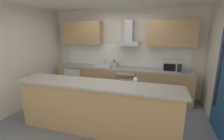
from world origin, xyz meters
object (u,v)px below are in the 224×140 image
(kettle, at_px, (114,64))
(wine_glass, at_px, (135,80))
(oven, at_px, (127,83))
(sink, at_px, (104,66))
(refrigerator, at_px, (77,79))
(microwave, at_px, (172,66))
(range_hood, at_px, (129,38))

(kettle, bearing_deg, wine_glass, -63.38)
(oven, relative_size, wine_glass, 4.50)
(oven, relative_size, sink, 1.60)
(oven, xyz_separation_m, sink, (-0.74, 0.01, 0.47))
(refrigerator, distance_m, kettle, 1.42)
(refrigerator, xyz_separation_m, kettle, (1.30, -0.03, 0.58))
(refrigerator, height_order, sink, sink)
(sink, bearing_deg, microwave, -1.14)
(kettle, xyz_separation_m, range_hood, (0.39, 0.16, 0.78))
(oven, height_order, sink, sink)
(range_hood, bearing_deg, refrigerator, -175.51)
(sink, xyz_separation_m, range_hood, (0.74, 0.12, 0.86))
(refrigerator, bearing_deg, microwave, -0.50)
(refrigerator, xyz_separation_m, sink, (0.95, 0.01, 0.50))
(oven, xyz_separation_m, refrigerator, (-1.69, -0.00, -0.03))
(microwave, height_order, wine_glass, microwave)
(kettle, bearing_deg, refrigerator, 178.63)
(sink, relative_size, wine_glass, 2.81)
(sink, distance_m, kettle, 0.36)
(refrigerator, bearing_deg, wine_glass, -40.12)
(wine_glass, bearing_deg, range_hood, 104.89)
(microwave, height_order, sink, microwave)
(kettle, height_order, range_hood, range_hood)
(kettle, bearing_deg, range_hood, 22.77)
(refrigerator, distance_m, wine_glass, 2.98)
(oven, distance_m, range_hood, 1.33)
(oven, bearing_deg, range_hood, 90.00)
(kettle, relative_size, wine_glass, 1.62)
(refrigerator, distance_m, sink, 1.07)
(wine_glass, bearing_deg, microwave, 69.51)
(refrigerator, relative_size, kettle, 2.94)
(oven, distance_m, kettle, 0.67)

